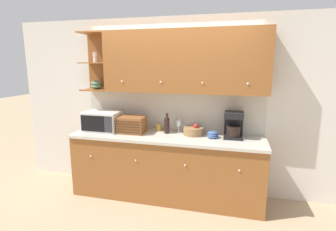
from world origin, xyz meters
The scene contains 13 objects.
ground_plane centered at (0.00, 0.00, 0.00)m, with size 24.00×24.00×0.00m, color tan.
wall_back centered at (0.00, 0.03, 1.30)m, with size 5.12×0.06×2.60m.
counter_unit centered at (0.00, -0.33, 0.47)m, with size 2.74×0.68×0.93m.
backsplash_panel centered at (0.00, -0.01, 1.23)m, with size 2.72×0.01×0.60m.
upper_cabinets centered at (0.17, -0.16, 1.96)m, with size 2.72×0.35×0.86m.
microwave centered at (-1.01, -0.31, 1.08)m, with size 0.53×0.37×0.29m.
bread_box centered at (-0.53, -0.31, 1.05)m, with size 0.38×0.30×0.24m.
mug centered at (-0.19, -0.08, 0.98)m, with size 0.10×0.09×0.09m.
wine_bottle centered at (-0.02, -0.21, 1.07)m, with size 0.08×0.08×0.30m.
wine_glass centered at (0.14, -0.14, 1.07)m, with size 0.07×0.07×0.20m.
fruit_basket centered at (0.37, -0.21, 0.99)m, with size 0.29×0.29×0.17m.
bowl_stack_on_counter centered at (0.65, -0.29, 0.98)m, with size 0.16×0.16×0.09m.
coffee_maker centered at (0.92, -0.19, 1.11)m, with size 0.25×0.28×0.36m.
Camera 1 is at (0.92, -3.80, 1.93)m, focal length 28.00 mm.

